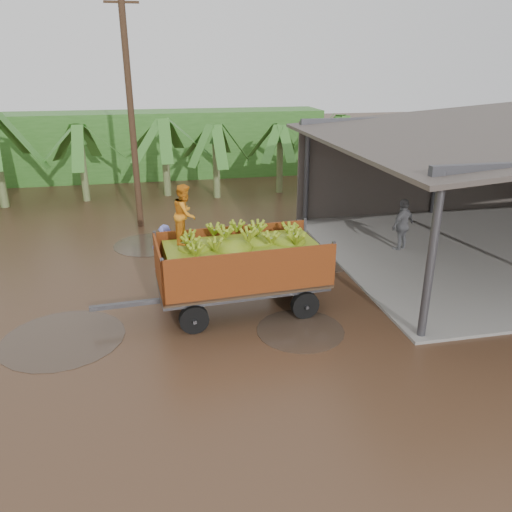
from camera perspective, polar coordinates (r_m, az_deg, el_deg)
The scene contains 7 objects.
ground at distance 14.41m, azimuth -8.08°, elevation -4.06°, with size 100.00×100.00×0.00m, color black.
hedge_north at distance 29.39m, azimuth -14.60°, elevation 12.15°, with size 22.00×3.00×3.60m, color #2D661E.
banana_trailer at distance 12.79m, azimuth -1.77°, elevation -0.85°, with size 6.02×2.36×3.44m.
man_blue at distance 14.32m, azimuth -10.26°, elevation -0.13°, with size 0.71×0.47×1.94m, color #7A7EDE.
man_grey at distance 17.75m, azimuth 16.41°, elevation 3.38°, with size 1.08×0.45×1.85m, color slate.
utility_pole at distance 19.70m, azimuth -14.10°, elevation 15.67°, with size 1.20×0.24×8.70m.
banana_plants at distance 20.97m, azimuth -24.35°, elevation 7.66°, with size 23.62×20.42×4.11m.
Camera 1 is at (-0.65, -13.04, 6.11)m, focal length 35.00 mm.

